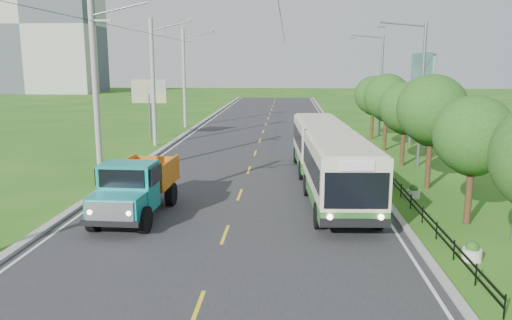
# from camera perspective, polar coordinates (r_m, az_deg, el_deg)

# --- Properties ---
(ground) EXTENTS (240.00, 240.00, 0.00)m
(ground) POSITION_cam_1_polar(r_m,az_deg,el_deg) (19.51, -3.57, -8.53)
(ground) COLOR #235B15
(ground) RESTS_ON ground
(road) EXTENTS (14.00, 120.00, 0.02)m
(road) POSITION_cam_1_polar(r_m,az_deg,el_deg) (38.87, 0.10, 1.32)
(road) COLOR #28282B
(road) RESTS_ON ground
(curb_left) EXTENTS (0.40, 120.00, 0.15)m
(curb_left) POSITION_cam_1_polar(r_m,az_deg,el_deg) (39.95, -10.27, 1.50)
(curb_left) COLOR #9E9E99
(curb_left) RESTS_ON ground
(curb_right) EXTENTS (0.30, 120.00, 0.10)m
(curb_right) POSITION_cam_1_polar(r_m,az_deg,el_deg) (39.08, 10.63, 1.24)
(curb_right) COLOR #9E9E99
(curb_right) RESTS_ON ground
(edge_line_left) EXTENTS (0.12, 120.00, 0.00)m
(edge_line_left) POSITION_cam_1_polar(r_m,az_deg,el_deg) (39.83, -9.49, 1.42)
(edge_line_left) COLOR silver
(edge_line_left) RESTS_ON road
(edge_line_right) EXTENTS (0.12, 120.00, 0.00)m
(edge_line_right) POSITION_cam_1_polar(r_m,az_deg,el_deg) (39.03, 9.90, 1.21)
(edge_line_right) COLOR silver
(edge_line_right) RESTS_ON road
(centre_dash) EXTENTS (0.12, 2.20, 0.00)m
(centre_dash) POSITION_cam_1_polar(r_m,az_deg,el_deg) (19.51, -3.57, -8.47)
(centre_dash) COLOR yellow
(centre_dash) RESTS_ON road
(railing_right) EXTENTS (0.04, 40.00, 0.60)m
(railing_right) POSITION_cam_1_polar(r_m,az_deg,el_deg) (33.32, 13.31, -0.09)
(railing_right) COLOR black
(railing_right) RESTS_ON ground
(pole_near) EXTENTS (3.51, 0.32, 10.00)m
(pole_near) POSITION_cam_1_polar(r_m,az_deg,el_deg) (29.28, -17.81, 7.67)
(pole_near) COLOR gray
(pole_near) RESTS_ON ground
(pole_mid) EXTENTS (3.51, 0.32, 10.00)m
(pole_mid) POSITION_cam_1_polar(r_m,az_deg,el_deg) (40.69, -11.64, 8.73)
(pole_mid) COLOR gray
(pole_mid) RESTS_ON ground
(pole_far) EXTENTS (3.51, 0.32, 10.00)m
(pole_far) POSITION_cam_1_polar(r_m,az_deg,el_deg) (52.36, -8.18, 9.28)
(pole_far) COLOR gray
(pole_far) RESTS_ON ground
(tree_second) EXTENTS (3.18, 3.26, 5.30)m
(tree_second) POSITION_cam_1_polar(r_m,az_deg,el_deg) (21.92, 23.60, 2.21)
(tree_second) COLOR #382314
(tree_second) RESTS_ON ground
(tree_third) EXTENTS (3.60, 3.62, 6.00)m
(tree_third) POSITION_cam_1_polar(r_m,az_deg,el_deg) (27.55, 19.48, 5.08)
(tree_third) COLOR #382314
(tree_third) RESTS_ON ground
(tree_fourth) EXTENTS (3.24, 3.31, 5.40)m
(tree_fourth) POSITION_cam_1_polar(r_m,az_deg,el_deg) (33.37, 16.68, 5.47)
(tree_fourth) COLOR #382314
(tree_fourth) RESTS_ON ground
(tree_fifth) EXTENTS (3.48, 3.52, 5.80)m
(tree_fifth) POSITION_cam_1_polar(r_m,az_deg,el_deg) (39.20, 14.75, 6.70)
(tree_fifth) COLOR #382314
(tree_fifth) RESTS_ON ground
(tree_back) EXTENTS (3.30, 3.36, 5.50)m
(tree_back) POSITION_cam_1_polar(r_m,az_deg,el_deg) (45.11, 13.30, 7.02)
(tree_back) COLOR #382314
(tree_back) RESTS_ON ground
(streetlight_mid) EXTENTS (3.02, 0.20, 9.07)m
(streetlight_mid) POSITION_cam_1_polar(r_m,az_deg,el_deg) (33.33, 18.18, 7.65)
(streetlight_mid) COLOR slate
(streetlight_mid) RESTS_ON ground
(streetlight_far) EXTENTS (3.02, 0.20, 9.07)m
(streetlight_far) POSITION_cam_1_polar(r_m,az_deg,el_deg) (47.01, 13.94, 8.66)
(streetlight_far) COLOR slate
(streetlight_far) RESTS_ON ground
(planter_front) EXTENTS (0.64, 0.64, 0.67)m
(planter_front) POSITION_cam_1_polar(r_m,az_deg,el_deg) (18.48, 23.47, -9.65)
(planter_front) COLOR silver
(planter_front) RESTS_ON ground
(planter_near) EXTENTS (0.64, 0.64, 0.67)m
(planter_near) POSITION_cam_1_polar(r_m,az_deg,el_deg) (25.79, 17.55, -3.52)
(planter_near) COLOR silver
(planter_near) RESTS_ON ground
(planter_mid) EXTENTS (0.64, 0.64, 0.67)m
(planter_mid) POSITION_cam_1_polar(r_m,az_deg,el_deg) (33.43, 14.32, -0.13)
(planter_mid) COLOR silver
(planter_mid) RESTS_ON ground
(planter_far) EXTENTS (0.64, 0.64, 0.67)m
(planter_far) POSITION_cam_1_polar(r_m,az_deg,el_deg) (41.20, 12.31, 2.00)
(planter_far) COLOR silver
(planter_far) RESTS_ON ground
(billboard_left) EXTENTS (3.00, 0.20, 5.20)m
(billboard_left) POSITION_cam_1_polar(r_m,az_deg,el_deg) (43.96, -12.12, 7.26)
(billboard_left) COLOR slate
(billboard_left) RESTS_ON ground
(billboard_right) EXTENTS (0.24, 6.00, 7.30)m
(billboard_right) POSITION_cam_1_polar(r_m,az_deg,el_deg) (39.53, 18.41, 8.71)
(billboard_right) COLOR slate
(billboard_right) RESTS_ON ground
(apartment_near) EXTENTS (28.00, 14.00, 30.00)m
(apartment_near) POSITION_cam_1_polar(r_m,az_deg,el_deg) (127.24, -23.90, 13.84)
(apartment_near) COLOR #B7B2A3
(apartment_near) RESTS_ON ground
(bus) EXTENTS (3.42, 16.33, 3.13)m
(bus) POSITION_cam_1_polar(r_m,az_deg,el_deg) (26.39, 8.23, 0.74)
(bus) COLOR #2C6629
(bus) RESTS_ON ground
(dump_truck) EXTENTS (2.56, 6.11, 2.53)m
(dump_truck) POSITION_cam_1_polar(r_m,az_deg,el_deg) (21.97, -13.57, -2.70)
(dump_truck) COLOR #158280
(dump_truck) RESTS_ON ground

